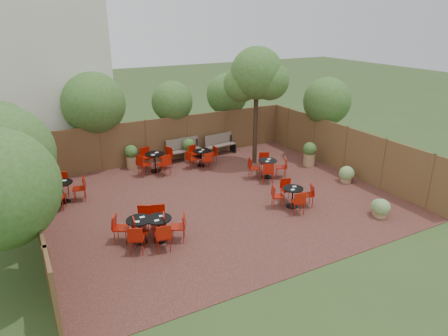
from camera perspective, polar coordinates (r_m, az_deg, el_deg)
ground at (r=14.74m, az=-0.73°, el=-4.56°), size 80.00×80.00×0.00m
courtyard_paving at (r=14.74m, az=-0.73°, el=-4.53°), size 12.00×10.00×0.02m
fence_back at (r=18.68m, az=-7.87°, el=4.08°), size 12.00×0.08×2.00m
fence_left at (r=12.97m, az=-25.10°, el=-5.51°), size 0.08×10.00×2.00m
fence_right at (r=17.75m, az=16.71°, el=2.49°), size 0.08×10.00×2.00m
neighbour_building at (r=20.03m, az=-23.94°, el=12.45°), size 5.00×4.00×8.00m
overhang_foliage at (r=14.75m, az=-15.11°, el=6.04°), size 15.72×10.88×2.69m
courtyard_tree at (r=17.57m, az=4.64°, el=12.65°), size 2.50×2.40×5.11m
park_bench_left at (r=18.69m, az=-5.72°, el=2.69°), size 1.64×0.60×1.00m
park_bench_right at (r=19.45m, az=-0.62°, el=3.44°), size 1.58×0.66×0.95m
bistro_tables at (r=14.93m, az=-6.24°, el=-2.42°), size 9.36×7.11×0.93m
planters at (r=17.52m, az=-6.54°, el=1.57°), size 11.35×4.01×1.07m
low_shrubs at (r=15.41m, az=19.32°, el=-3.35°), size 1.74×3.38×0.66m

